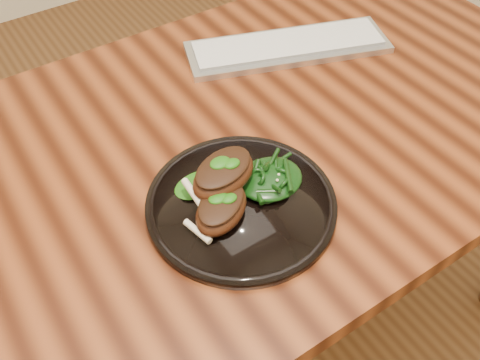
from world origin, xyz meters
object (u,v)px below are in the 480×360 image
desk (206,179)px  lamb_chop_front (221,208)px  keyboard (288,46)px  plate (241,204)px  greens_heap (270,176)px

desk → lamb_chop_front: size_ratio=12.44×
desk → keyboard: bearing=27.7°
desk → plate: (-0.02, -0.15, 0.09)m
desk → greens_heap: size_ratio=14.74×
desk → plate: 0.18m
lamb_chop_front → greens_heap: size_ratio=1.18×
lamb_chop_front → greens_heap: lamb_chop_front is taller
desk → plate: plate is taller
greens_heap → plate: bearing=-174.8°
plate → lamb_chop_front: lamb_chop_front is taller
desk → keyboard: size_ratio=3.53×
plate → greens_heap: (0.06, 0.01, 0.03)m
desk → greens_heap: bearing=-75.7°
desk → plate: size_ratio=5.28×
desk → greens_heap: (0.04, -0.15, 0.12)m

